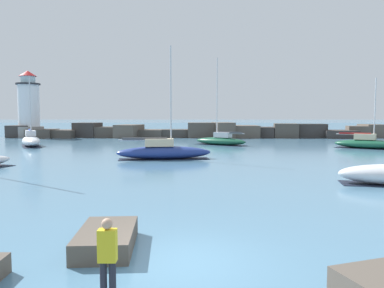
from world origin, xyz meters
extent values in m
plane|color=teal|center=(0.00, 0.00, 0.00)|extent=(600.00, 600.00, 0.00)
cube|color=teal|center=(0.00, 112.50, 0.00)|extent=(400.00, 116.00, 0.01)
cube|color=#383330|center=(-28.46, 52.80, 0.99)|extent=(3.76, 4.51, 1.99)
cube|color=#4C443D|center=(-24.72, 51.94, 0.69)|extent=(4.27, 5.45, 1.37)
cube|color=#4C443D|center=(-21.17, 52.07, 0.63)|extent=(4.76, 4.97, 1.27)
cube|color=#383330|center=(-17.57, 52.85, 1.21)|extent=(4.42, 4.31, 2.43)
cube|color=#4C443D|center=(-13.95, 52.78, 0.87)|extent=(5.45, 4.23, 1.74)
cube|color=brown|center=(-10.49, 52.04, 1.06)|extent=(4.45, 5.89, 2.11)
cube|color=#4C443D|center=(-7.14, 53.13, 0.63)|extent=(5.57, 5.27, 1.27)
cube|color=#423D38|center=(-2.86, 52.96, 0.66)|extent=(4.99, 4.11, 1.32)
cube|color=#4C443D|center=(1.39, 52.64, 1.22)|extent=(4.54, 4.25, 2.44)
cube|color=brown|center=(4.89, 51.72, 1.25)|extent=(3.68, 5.58, 2.49)
cube|color=brown|center=(8.39, 52.48, 0.99)|extent=(4.61, 5.10, 1.98)
cube|color=#383330|center=(11.92, 52.91, 0.86)|extent=(3.56, 5.04, 1.71)
cube|color=#4C443D|center=(15.18, 51.97, 1.15)|extent=(4.27, 4.20, 2.31)
cube|color=#383330|center=(19.43, 52.30, 1.13)|extent=(4.78, 3.90, 2.26)
cube|color=#383330|center=(23.70, 51.80, 0.62)|extent=(5.59, 5.83, 1.23)
cube|color=brown|center=(27.07, 52.44, 0.95)|extent=(3.91, 4.09, 1.90)
cube|color=brown|center=(29.62, 53.20, 1.08)|extent=(3.02, 4.90, 2.17)
cylinder|color=gray|center=(-27.15, 52.61, 0.90)|extent=(4.51, 4.51, 1.80)
cylinder|color=white|center=(-27.15, 52.61, 5.23)|extent=(3.34, 3.34, 6.85)
cylinder|color=#232328|center=(-27.15, 52.61, 8.78)|extent=(3.85, 3.85, 0.25)
cylinder|color=silver|center=(-27.15, 52.61, 9.48)|extent=(2.34, 2.34, 1.15)
cone|color=#B21919|center=(-27.15, 52.61, 10.50)|extent=(2.84, 2.84, 0.90)
cube|color=brown|center=(-2.11, 0.91, 0.27)|extent=(1.67, 2.73, 0.54)
ellipsoid|color=navy|center=(-2.27, 22.00, 0.54)|extent=(8.08, 2.87, 1.08)
cube|color=black|center=(-2.27, 22.00, 0.01)|extent=(7.68, 2.78, 0.03)
cube|color=beige|center=(-2.66, 21.95, 1.40)|extent=(2.48, 1.33, 0.64)
cylinder|color=silver|center=(-1.68, 22.08, 5.23)|extent=(0.12, 0.12, 8.31)
cylinder|color=#BCBCC1|center=(-3.84, 21.80, 1.63)|extent=(4.32, 0.65, 0.10)
cube|color=#4C4C51|center=(-3.84, 21.80, 1.73)|extent=(3.69, 0.67, 0.20)
ellipsoid|color=white|center=(-19.18, 34.97, 0.60)|extent=(4.92, 7.08, 1.20)
cube|color=black|center=(-19.18, 34.97, 0.01)|extent=(4.73, 6.75, 0.03)
cube|color=silver|center=(-19.34, 35.28, 1.52)|extent=(1.91, 2.35, 0.64)
cylinder|color=silver|center=(-18.94, 34.51, 4.64)|extent=(0.12, 0.12, 6.87)
cylinder|color=#BCBCC1|center=(-19.82, 36.21, 1.75)|extent=(1.84, 3.45, 0.10)
cube|color=navy|center=(-19.82, 36.21, 1.85)|extent=(1.66, 2.98, 0.20)
ellipsoid|color=#195138|center=(19.44, 32.04, 0.49)|extent=(7.16, 5.71, 0.98)
cube|color=black|center=(19.44, 32.04, 0.01)|extent=(6.84, 5.48, 0.03)
cube|color=beige|center=(19.15, 32.23, 1.30)|extent=(2.45, 2.17, 0.64)
cylinder|color=silver|center=(19.89, 31.75, 4.35)|extent=(0.12, 0.12, 6.74)
cylinder|color=#BCBCC1|center=(18.25, 32.81, 1.53)|extent=(3.34, 2.21, 0.10)
cube|color=maroon|center=(18.25, 32.81, 1.63)|extent=(2.90, 1.98, 0.20)
ellipsoid|color=#195138|center=(3.46, 36.89, 0.47)|extent=(6.79, 5.62, 0.94)
cube|color=black|center=(3.46, 36.89, 0.01)|extent=(6.48, 5.39, 0.03)
cube|color=silver|center=(3.74, 36.69, 1.26)|extent=(2.31, 2.07, 0.64)
cylinder|color=silver|center=(3.03, 37.20, 5.82)|extent=(0.12, 0.12, 9.77)
cylinder|color=#BCBCC1|center=(4.59, 36.08, 1.49)|extent=(3.18, 2.32, 0.10)
cube|color=#4C4C51|center=(4.59, 36.08, 1.59)|extent=(2.77, 2.07, 0.20)
cylinder|color=#282833|center=(-1.47, -2.04, 0.41)|extent=(0.14, 0.14, 0.81)
cylinder|color=#282833|center=(-1.29, -2.04, 0.41)|extent=(0.14, 0.14, 0.81)
cube|color=yellow|center=(-1.38, -2.04, 1.13)|extent=(0.36, 0.22, 0.64)
sphere|color=tan|center=(-1.38, -2.04, 1.57)|extent=(0.22, 0.22, 0.22)
camera|label=1|loc=(0.34, -9.18, 3.69)|focal=35.00mm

